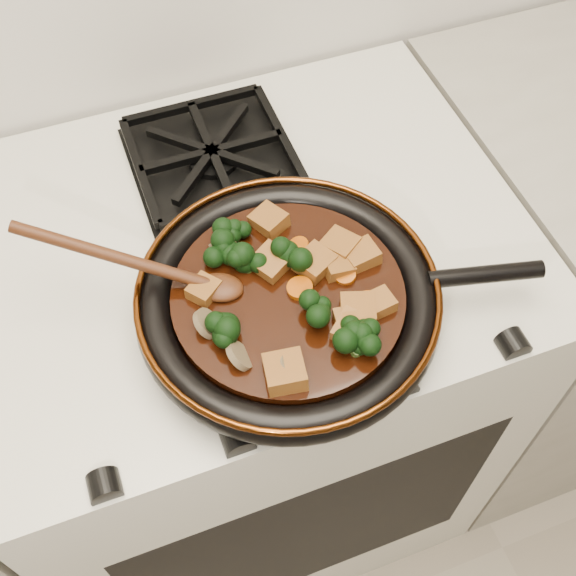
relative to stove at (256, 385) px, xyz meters
name	(u,v)px	position (x,y,z in m)	size (l,w,h in m)	color
stove	(256,385)	(0.00, 0.00, 0.00)	(0.76, 0.60, 0.90)	beige
burner_grate_front	(279,310)	(0.00, -0.14, 0.46)	(0.23, 0.23, 0.03)	black
burner_grate_back	(212,156)	(0.00, 0.14, 0.46)	(0.23, 0.23, 0.03)	black
skillet	(290,300)	(0.01, -0.15, 0.49)	(0.49, 0.37, 0.05)	black
braising_sauce	(288,298)	(0.01, -0.15, 0.50)	(0.28, 0.28, 0.02)	black
tofu_cube_0	(340,246)	(0.09, -0.11, 0.52)	(0.04, 0.04, 0.02)	brown
tofu_cube_1	(314,263)	(0.05, -0.12, 0.52)	(0.04, 0.04, 0.02)	brown
tofu_cube_2	(337,265)	(0.08, -0.14, 0.52)	(0.04, 0.03, 0.02)	brown
tofu_cube_3	(269,221)	(0.02, -0.04, 0.52)	(0.04, 0.04, 0.02)	brown
tofu_cube_4	(204,290)	(-0.08, -0.11, 0.52)	(0.03, 0.03, 0.02)	brown
tofu_cube_5	(285,372)	(-0.03, -0.25, 0.52)	(0.04, 0.04, 0.02)	brown
tofu_cube_6	(271,263)	(0.00, -0.11, 0.52)	(0.04, 0.04, 0.02)	brown
tofu_cube_7	(358,311)	(0.07, -0.20, 0.52)	(0.04, 0.04, 0.02)	brown
tofu_cube_8	(352,329)	(0.06, -0.22, 0.52)	(0.04, 0.04, 0.02)	brown
tofu_cube_9	(351,322)	(0.06, -0.21, 0.52)	(0.04, 0.03, 0.02)	brown
tofu_cube_10	(378,304)	(0.10, -0.20, 0.52)	(0.04, 0.03, 0.02)	brown
tofu_cube_11	(361,255)	(0.11, -0.13, 0.52)	(0.04, 0.03, 0.02)	brown
broccoli_floret_0	(357,349)	(0.05, -0.25, 0.52)	(0.06, 0.06, 0.05)	black
broccoli_floret_1	(319,310)	(0.03, -0.19, 0.52)	(0.06, 0.06, 0.06)	black
broccoli_floret_2	(357,334)	(0.06, -0.23, 0.52)	(0.05, 0.05, 0.05)	black
broccoli_floret_3	(295,258)	(0.03, -0.11, 0.52)	(0.06, 0.06, 0.06)	black
broccoli_floret_4	(234,230)	(-0.02, -0.04, 0.52)	(0.05, 0.05, 0.05)	black
broccoli_floret_5	(248,266)	(-0.02, -0.10, 0.52)	(0.06, 0.06, 0.05)	black
broccoli_floret_6	(220,254)	(-0.05, -0.07, 0.52)	(0.06, 0.06, 0.05)	black
broccoli_floret_7	(220,332)	(-0.08, -0.18, 0.52)	(0.06, 0.06, 0.05)	black
carrot_coin_0	(367,302)	(0.09, -0.20, 0.51)	(0.03, 0.03, 0.01)	#A54304
carrot_coin_1	(299,246)	(0.04, -0.09, 0.51)	(0.03, 0.03, 0.01)	#A54304
carrot_coin_2	(300,288)	(0.02, -0.15, 0.51)	(0.03, 0.03, 0.01)	#A54304
carrot_coin_3	(345,275)	(0.08, -0.15, 0.51)	(0.03, 0.03, 0.01)	#A54304
mushroom_slice_0	(240,356)	(-0.07, -0.21, 0.52)	(0.04, 0.04, 0.01)	brown
mushroom_slice_1	(290,368)	(-0.03, -0.25, 0.52)	(0.03, 0.03, 0.01)	brown
mushroom_slice_2	(223,246)	(-0.04, -0.06, 0.52)	(0.03, 0.03, 0.01)	brown
mushroom_slice_3	(207,324)	(-0.09, -0.16, 0.52)	(0.04, 0.04, 0.01)	brown
mushroom_slice_4	(353,246)	(0.11, -0.12, 0.52)	(0.03, 0.03, 0.01)	brown
wooden_spoon	(162,270)	(-0.12, -0.08, 0.54)	(0.15, 0.10, 0.24)	#401E0D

